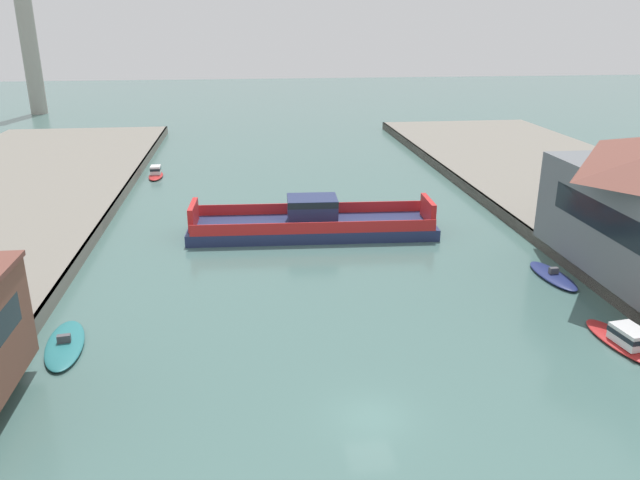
# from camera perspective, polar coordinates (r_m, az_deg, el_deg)

# --- Properties ---
(ground_plane) EXTENTS (400.00, 400.00, 0.00)m
(ground_plane) POSITION_cam_1_polar(r_m,az_deg,el_deg) (34.01, 4.75, -16.09)
(ground_plane) COLOR #476B66
(chain_ferry) EXTENTS (24.19, 7.66, 3.70)m
(chain_ferry) POSITION_cam_1_polar(r_m,az_deg,el_deg) (60.26, -0.72, 1.60)
(chain_ferry) COLOR navy
(chain_ferry) RESTS_ON ground
(moored_boat_near_left) EXTENTS (1.92, 5.20, 1.46)m
(moored_boat_near_left) POSITION_cam_1_polar(r_m,az_deg,el_deg) (85.64, -14.97, 6.03)
(moored_boat_near_left) COLOR red
(moored_boat_near_left) RESTS_ON ground
(moored_boat_near_right) EXTENTS (3.13, 6.90, 1.44)m
(moored_boat_near_right) POSITION_cam_1_polar(r_m,az_deg,el_deg) (44.55, 26.49, -8.21)
(moored_boat_near_right) COLOR red
(moored_boat_near_right) RESTS_ON ground
(moored_boat_mid_left) EXTENTS (3.28, 7.10, 0.88)m
(moored_boat_mid_left) POSITION_cam_1_polar(r_m,az_deg,el_deg) (43.31, -22.55, -8.92)
(moored_boat_mid_left) COLOR #237075
(moored_boat_mid_left) RESTS_ON ground
(moored_boat_mid_right) EXTENTS (2.51, 6.44, 0.92)m
(moored_boat_mid_right) POSITION_cam_1_polar(r_m,az_deg,el_deg) (53.65, 20.76, -3.10)
(moored_boat_mid_right) COLOR navy
(moored_boat_mid_right) RESTS_ON ground
(bollard_left_aft) EXTENTS (0.32, 0.32, 0.71)m
(bollard_left_aft) POSITION_cam_1_polar(r_m,az_deg,el_deg) (43.59, -26.57, -7.27)
(bollard_left_aft) COLOR black
(bollard_left_aft) RESTS_ON quay_left
(bollard_right_aft) EXTENTS (0.32, 0.32, 0.71)m
(bollard_right_aft) POSITION_cam_1_polar(r_m,az_deg,el_deg) (49.33, 27.06, -4.27)
(bollard_right_aft) COLOR black
(bollard_right_aft) RESTS_ON quay_right
(smokestack_distant_a) EXTENTS (3.82, 3.82, 35.29)m
(smokestack_distant_a) POSITION_cam_1_polar(r_m,az_deg,el_deg) (152.97, -25.54, 17.49)
(smokestack_distant_a) COLOR #9E998E
(smokestack_distant_a) RESTS_ON ground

